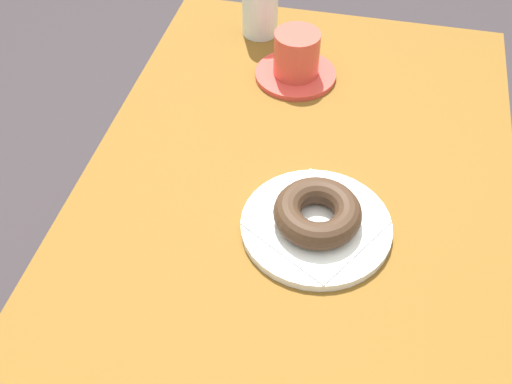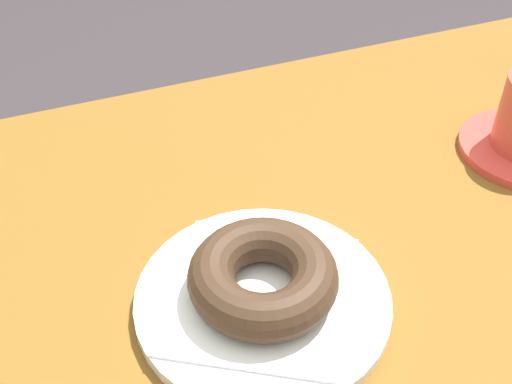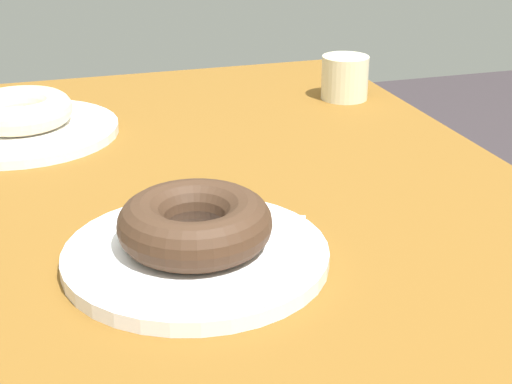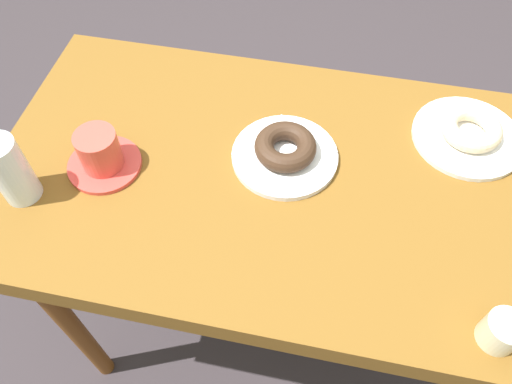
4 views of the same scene
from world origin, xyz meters
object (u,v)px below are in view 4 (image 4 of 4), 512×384
(donut_sugar_ring, at_px, (471,129))
(coffee_cup, at_px, (101,154))
(plate_chocolate_ring, at_px, (285,156))
(plate_sugar_ring, at_px, (467,137))
(water_glass, at_px, (10,171))
(sugar_jar, at_px, (502,331))
(donut_chocolate_ring, at_px, (285,147))

(donut_sugar_ring, relative_size, coffee_cup, 0.84)
(plate_chocolate_ring, distance_m, plate_sugar_ring, 0.37)
(water_glass, distance_m, sugar_jar, 0.84)
(plate_chocolate_ring, bearing_deg, water_glass, -158.62)
(sugar_jar, bearing_deg, plate_chocolate_ring, 142.82)
(coffee_cup, bearing_deg, donut_sugar_ring, 17.12)
(plate_sugar_ring, bearing_deg, donut_sugar_ring, 0.00)
(plate_sugar_ring, bearing_deg, coffee_cup, -162.88)
(water_glass, height_order, sugar_jar, water_glass)
(plate_chocolate_ring, distance_m, donut_chocolate_ring, 0.03)
(plate_chocolate_ring, xyz_separation_m, coffee_cup, (-0.34, -0.09, 0.03))
(coffee_cup, xyz_separation_m, sugar_jar, (0.71, -0.20, -0.01))
(donut_sugar_ring, xyz_separation_m, sugar_jar, (0.03, -0.41, -0.00))
(donut_sugar_ring, height_order, coffee_cup, coffee_cup)
(plate_chocolate_ring, relative_size, donut_sugar_ring, 1.74)
(donut_chocolate_ring, relative_size, water_glass, 0.87)
(plate_chocolate_ring, xyz_separation_m, water_glass, (-0.46, -0.18, 0.06))
(donut_sugar_ring, distance_m, coffee_cup, 0.72)
(water_glass, height_order, coffee_cup, water_glass)
(donut_sugar_ring, distance_m, sugar_jar, 0.41)
(plate_chocolate_ring, xyz_separation_m, plate_sugar_ring, (0.35, 0.12, -0.00))
(donut_chocolate_ring, xyz_separation_m, water_glass, (-0.46, -0.18, 0.03))
(plate_chocolate_ring, bearing_deg, sugar_jar, -37.18)
(plate_chocolate_ring, relative_size, water_glass, 1.50)
(plate_chocolate_ring, height_order, coffee_cup, coffee_cup)
(plate_chocolate_ring, xyz_separation_m, donut_chocolate_ring, (0.00, 0.00, 0.03))
(plate_sugar_ring, xyz_separation_m, sugar_jar, (0.03, -0.41, 0.02))
(plate_sugar_ring, height_order, donut_sugar_ring, donut_sugar_ring)
(plate_sugar_ring, relative_size, sugar_jar, 3.59)
(sugar_jar, bearing_deg, donut_sugar_ring, 93.91)
(plate_chocolate_ring, relative_size, plate_sugar_ring, 0.95)
(donut_chocolate_ring, xyz_separation_m, sugar_jar, (0.38, -0.29, -0.01))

